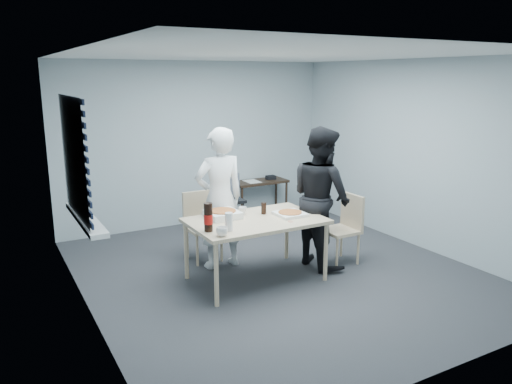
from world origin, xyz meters
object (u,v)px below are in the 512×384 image
person_black (321,197)px  mug_b (242,211)px  dining_table (256,224)px  side_table (260,185)px  stool (229,206)px  mug_a (222,232)px  chair_right (345,224)px  backpack (229,187)px  person_white (220,199)px  soda_bottle (208,218)px  chair_far (201,221)px

person_black → mug_b: person_black is taller
dining_table → person_black: 0.99m
side_table → stool: side_table is taller
dining_table → person_black: bearing=3.0°
mug_b → mug_a: bearing=-132.2°
chair_right → backpack: backpack is taller
backpack → person_white: bearing=-125.3°
stool → soda_bottle: 2.24m
dining_table → chair_right: (1.30, -0.05, -0.17)m
dining_table → person_white: (-0.18, 0.60, 0.20)m
soda_bottle → person_black: bearing=7.3°
stool → mug_a: size_ratio=4.53×
chair_far → chair_right: (1.57, -1.04, 0.00)m
chair_right → mug_a: bearing=-170.2°
person_black → soda_bottle: size_ratio=5.68×
person_white → soda_bottle: size_ratio=5.68×
side_table → mug_b: mug_b is taller
person_black → chair_right: bearing=-106.2°
dining_table → soda_bottle: (-0.67, -0.16, 0.21)m
side_table → soda_bottle: bearing=-129.3°
dining_table → stool: size_ratio=2.75×
chair_right → soda_bottle: bearing=-176.7°
person_white → soda_bottle: person_white is taller
dining_table → backpack: bearing=73.9°
side_table → mug_b: size_ratio=9.43×
chair_far → backpack: (0.76, 0.70, 0.24)m
side_table → soda_bottle: (-2.06, -2.52, 0.35)m
dining_table → backpack: size_ratio=3.83×
side_table → person_white: bearing=-131.8°
person_black → person_white: bearing=64.5°
person_white → stool: (0.67, 1.11, -0.44)m
stool → backpack: bearing=-90.0°
backpack → soda_bottle: bearing=-125.9°
mug_a → backpack: bearing=62.0°
side_table → dining_table: bearing=-120.6°
person_white → side_table: (1.58, 1.76, -0.34)m
dining_table → mug_b: 0.28m
chair_far → person_black: person_black is taller
backpack → mug_a: 2.34m
backpack → mug_b: backpack is taller
mug_a → mug_b: bearing=47.8°
person_black → mug_a: (-1.58, -0.43, -0.09)m
side_table → chair_right: bearing=-92.4°
person_white → chair_far: bearing=-77.2°
mug_a → mug_b: 0.85m
mug_b → side_table: bearing=55.7°
soda_bottle → side_table: bearing=50.7°
chair_far → person_black: (1.24, -0.94, 0.37)m
stool → soda_bottle: soda_bottle is taller
person_black → mug_a: size_ratio=14.39×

